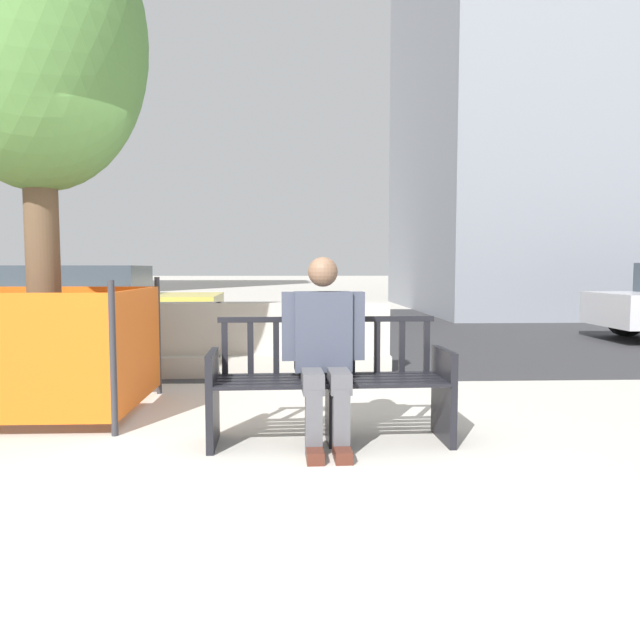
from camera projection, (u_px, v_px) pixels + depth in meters
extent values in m
plane|color=#B7B2A8|center=(227.00, 459.00, 4.03)|extent=(200.00, 200.00, 0.00)
cube|color=#333335|center=(271.00, 329.00, 12.69)|extent=(120.00, 12.00, 0.01)
cube|color=black|center=(213.00, 399.00, 4.34)|extent=(0.07, 0.51, 0.66)
cube|color=black|center=(444.00, 395.00, 4.46)|extent=(0.07, 0.51, 0.66)
cube|color=black|center=(330.00, 412.00, 4.41)|extent=(0.05, 0.33, 0.45)
cube|color=black|center=(333.00, 386.00, 4.16)|extent=(1.60, 0.12, 0.02)
cube|color=black|center=(331.00, 383.00, 4.27)|extent=(1.60, 0.12, 0.02)
cube|color=black|center=(330.00, 380.00, 4.39)|extent=(1.60, 0.12, 0.02)
cube|color=black|center=(328.00, 377.00, 4.50)|extent=(1.60, 0.12, 0.02)
cube|color=black|center=(327.00, 375.00, 4.62)|extent=(1.60, 0.12, 0.02)
cube|color=black|center=(327.00, 319.00, 4.59)|extent=(1.60, 0.08, 0.04)
cube|color=black|center=(225.00, 349.00, 4.55)|extent=(0.04, 0.03, 0.38)
cube|color=black|center=(251.00, 348.00, 4.57)|extent=(0.04, 0.03, 0.38)
cube|color=black|center=(276.00, 348.00, 4.58)|extent=(0.04, 0.03, 0.38)
cube|color=black|center=(302.00, 348.00, 4.60)|extent=(0.04, 0.03, 0.38)
cube|color=black|center=(327.00, 348.00, 4.61)|extent=(0.04, 0.03, 0.38)
cube|color=black|center=(352.00, 347.00, 4.62)|extent=(0.04, 0.03, 0.38)
cube|color=black|center=(377.00, 347.00, 4.64)|extent=(0.04, 0.03, 0.38)
cube|color=black|center=(402.00, 347.00, 4.65)|extent=(0.04, 0.03, 0.38)
cube|color=black|center=(427.00, 347.00, 4.67)|extent=(0.04, 0.03, 0.38)
cube|color=black|center=(212.00, 354.00, 4.29)|extent=(0.06, 0.46, 0.03)
cube|color=black|center=(445.00, 352.00, 4.41)|extent=(0.06, 0.46, 0.03)
cube|color=#383D4C|center=(323.00, 331.00, 4.43)|extent=(0.41, 0.25, 0.56)
sphere|color=brown|center=(323.00, 272.00, 4.37)|extent=(0.21, 0.21, 0.21)
cube|color=#4C4C51|center=(312.00, 380.00, 4.23)|extent=(0.15, 0.44, 0.14)
cube|color=#4C4C51|center=(338.00, 379.00, 4.24)|extent=(0.15, 0.44, 0.14)
cube|color=#4C4C51|center=(314.00, 423.00, 4.08)|extent=(0.11, 0.11, 0.45)
cube|color=#4C4C51|center=(341.00, 422.00, 4.09)|extent=(0.11, 0.11, 0.45)
cube|color=#4C2319|center=(315.00, 454.00, 4.01)|extent=(0.12, 0.26, 0.08)
cube|color=#4C2319|center=(342.00, 453.00, 4.03)|extent=(0.12, 0.26, 0.08)
cube|color=#383D4C|center=(288.00, 326.00, 4.37)|extent=(0.09, 0.12, 0.48)
cube|color=#383D4C|center=(357.00, 326.00, 4.41)|extent=(0.09, 0.12, 0.48)
cube|color=#ADA89E|center=(303.00, 363.00, 7.33)|extent=(2.02, 0.73, 0.24)
cube|color=#ADA89E|center=(303.00, 328.00, 7.30)|extent=(2.01, 0.35, 0.60)
cube|color=#ADA89E|center=(135.00, 365.00, 7.23)|extent=(2.02, 0.75, 0.24)
cube|color=#ADA89E|center=(134.00, 329.00, 7.19)|extent=(2.01, 0.37, 0.60)
cylinder|color=brown|center=(43.00, 271.00, 5.25)|extent=(0.28, 0.28, 2.43)
ellipsoid|color=#568942|center=(35.00, 39.00, 5.09)|extent=(1.80, 1.80, 2.46)
cylinder|color=#2D2D33|center=(113.00, 359.00, 4.56)|extent=(0.05, 0.05, 1.15)
cylinder|color=#2D2D33|center=(158.00, 336.00, 6.11)|extent=(0.05, 0.05, 1.15)
cube|color=#E05B14|center=(4.00, 359.00, 4.52)|extent=(1.56, 0.03, 0.97)
cube|color=#E05B14|center=(77.00, 336.00, 6.07)|extent=(1.56, 0.03, 0.97)
cube|color=#E05B14|center=(139.00, 346.00, 5.33)|extent=(0.03, 1.56, 0.97)
cube|color=#DBC64C|center=(75.00, 313.00, 9.82)|extent=(4.56, 2.00, 0.56)
cube|color=#38424C|center=(62.00, 280.00, 9.76)|extent=(2.52, 1.72, 0.46)
cylinder|color=black|center=(174.00, 321.00, 10.82)|extent=(0.65, 0.24, 0.64)
cylinder|color=black|center=(155.00, 331.00, 9.06)|extent=(0.65, 0.24, 0.64)
cylinder|color=black|center=(8.00, 322.00, 10.61)|extent=(0.65, 0.24, 0.64)
cylinder|color=black|center=(626.00, 319.00, 11.36)|extent=(0.64, 0.23, 0.64)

